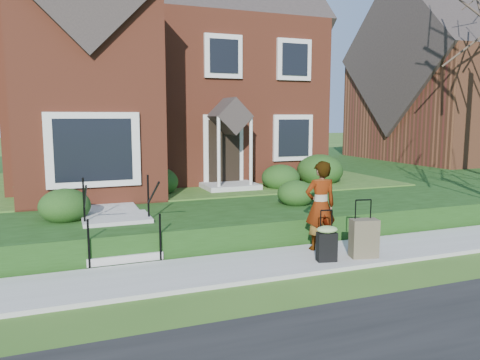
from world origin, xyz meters
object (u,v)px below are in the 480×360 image
woman (320,206)px  suitcase_olive (364,238)px  front_steps (119,231)px  suitcase_black (327,241)px

woman → suitcase_olive: bearing=129.5°
front_steps → suitcase_black: front_steps is taller
woman → suitcase_olive: woman is taller
suitcase_black → suitcase_olive: bearing=9.5°
front_steps → suitcase_olive: size_ratio=1.79×
suitcase_olive → suitcase_black: bearing=-170.1°
woman → front_steps: bearing=-15.4°
front_steps → suitcase_olive: bearing=-27.1°
woman → suitcase_black: size_ratio=1.86×
front_steps → woman: bearing=-20.8°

